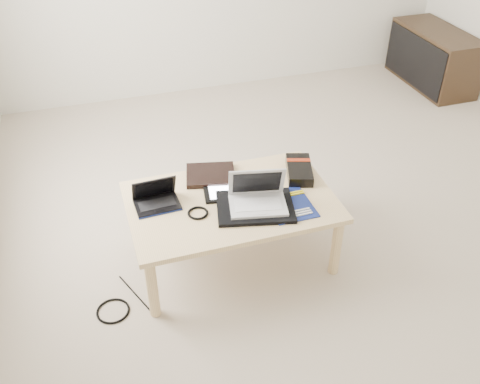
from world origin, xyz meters
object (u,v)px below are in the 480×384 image
object	(u,v)px
coffee_table	(231,207)
media_cabinet	(433,58)
netbook	(156,199)
white_laptop	(257,197)
gpu_box	(299,170)

from	to	relation	value
coffee_table	media_cabinet	world-z (taller)	media_cabinet
netbook	white_laptop	distance (m)	0.53
white_laptop	media_cabinet	bearing A→B (deg)	37.56
media_cabinet	white_laptop	xyz separation A→B (m)	(-2.32, -1.78, 0.21)
coffee_table	netbook	world-z (taller)	netbook
coffee_table	gpu_box	size ratio (longest dim) A/B	3.66
gpu_box	media_cabinet	bearing A→B (deg)	38.24
coffee_table	white_laptop	distance (m)	0.19
coffee_table	media_cabinet	distance (m)	2.96
media_cabinet	white_laptop	bearing A→B (deg)	-142.44
media_cabinet	netbook	xyz separation A→B (m)	(-2.82, -1.60, 0.18)
coffee_table	gpu_box	bearing A→B (deg)	14.52
coffee_table	media_cabinet	xyz separation A→B (m)	(2.43, 1.68, -0.10)
coffee_table	white_laptop	world-z (taller)	white_laptop
coffee_table	gpu_box	xyz separation A→B (m)	(0.44, 0.11, 0.08)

